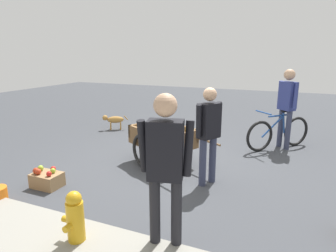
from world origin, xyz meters
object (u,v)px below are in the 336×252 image
Objects in this scene: bicycle at (278,133)px; fire_hydrant at (75,222)px; fruit_cart at (163,140)px; mixed_fruit_crate at (47,179)px; dog at (114,120)px; cyclist_person at (287,101)px; vendor_person at (209,128)px; bystander_person at (165,162)px.

bicycle is 4.73m from fire_hydrant.
fruit_cart reaches higher than mixed_fruit_crate.
fire_hydrant is (-2.41, 4.39, 0.06)m from dog.
cyclist_person is 2.53× the size of fire_hydrant.
bystander_person reaches higher than vendor_person.
mixed_fruit_crate is 2.56m from bystander_person.
mixed_fruit_crate is at bearing 52.79° from fruit_cart.
vendor_person is at bearing 66.73° from cyclist_person.
bicycle reaches higher than mixed_fruit_crate.
vendor_person is 3.47× the size of mixed_fruit_crate.
dog is (4.25, 0.12, -0.75)m from cyclist_person.
dog is (3.22, -2.28, -0.63)m from vendor_person.
vendor_person is at bearing 68.00° from bicycle.
cyclist_person is 4.86m from mixed_fruit_crate.
bicycle is 1.84× the size of fire_hydrant.
bystander_person is (0.86, 4.07, 0.65)m from bicycle.
cyclist_person reaches higher than fire_hydrant.
fruit_cart is 3.08× the size of dog.
vendor_person is at bearing -154.12° from mixed_fruit_crate.
vendor_person is 0.90× the size of cyclist_person.
bicycle is 4.21m from bystander_person.
bystander_person reaches higher than bicycle.
mixed_fruit_crate is at bearing 46.75° from cyclist_person.
vendor_person is 2.59× the size of dog.
cyclist_person is at bearing -112.23° from fire_hydrant.
mixed_fruit_crate is at bearing 106.16° from dog.
dog is (4.15, 0.01, -0.08)m from bicycle.
fire_hydrant is at bearing 68.46° from bicycle.
bystander_person is (-1.07, 2.32, 0.56)m from fruit_cart.
mixed_fruit_crate is at bearing 46.79° from bicycle.
bystander_person is (-3.28, 4.06, 0.73)m from dog.
bicycle is at bearing -102.00° from bystander_person.
fire_hydrant is 1.52× the size of mixed_fruit_crate.
fruit_cart is at bearing 42.26° from cyclist_person.
cyclist_person is at bearing -133.25° from mixed_fruit_crate.
bicycle reaches higher than dog.
bicycle is (-1.93, -1.74, -0.09)m from fruit_cart.
cyclist_person is at bearing -178.43° from dog.
cyclist_person is 4.29m from bystander_person.
dog is 1.34× the size of mixed_fruit_crate.
vendor_person reaches higher than mixed_fruit_crate.
bystander_person is at bearing -159.18° from fire_hydrant.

